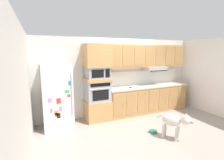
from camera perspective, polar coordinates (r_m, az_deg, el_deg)
name	(u,v)px	position (r m, az deg, el deg)	size (l,w,h in m)	color
ground_plane	(136,123)	(5.16, 8.16, -14.24)	(9.60, 9.60, 0.00)	#9E9389
back_kitchen_wall	(120,76)	(5.76, 2.59, 1.27)	(6.20, 0.12, 2.50)	silver
side_panel_left	(26,90)	(4.08, -26.98, -3.10)	(0.12, 7.10, 2.50)	silver
side_panel_right	(206,76)	(6.72, 29.11, 1.26)	(0.12, 7.10, 2.50)	white
refrigerator	(57,96)	(4.84, -17.93, -5.20)	(0.76, 0.73, 1.76)	white
oven_base_cabinet	(98,110)	(5.31, -4.84, -10.02)	(0.74, 0.62, 0.60)	tan
built_in_oven	(97,91)	(5.14, -4.92, -3.70)	(0.70, 0.62, 0.60)	#A8AAAF
appliance_mid_shelf	(97,80)	(5.08, -4.98, 0.15)	(0.74, 0.62, 0.10)	tan
microwave	(97,73)	(5.04, -5.00, 2.51)	(0.64, 0.54, 0.32)	#A8AAAF
appliance_upper_cabinet	(97,55)	(5.01, -5.10, 8.19)	(0.74, 0.62, 0.68)	tan
lower_cabinet_run	(148,99)	(6.09, 11.89, -6.27)	(2.95, 0.63, 0.88)	tan
countertop_slab	(148,86)	(5.99, 12.01, -2.01)	(2.99, 0.64, 0.04)	beige
backsplash_panel	(144,77)	(6.17, 10.53, 0.91)	(2.99, 0.02, 0.50)	silver
upper_cabinet_with_hood	(147,57)	(5.99, 11.80, 7.66)	(2.95, 0.48, 0.88)	tan
screwdriver	(131,87)	(5.49, 6.35, -2.52)	(0.14, 0.13, 0.03)	black
dog	(175,121)	(4.38, 20.25, -12.76)	(0.52, 0.78, 0.67)	beige
dog_food_bowl	(153,131)	(4.71, 13.65, -16.40)	(0.20, 0.20, 0.06)	#267F66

